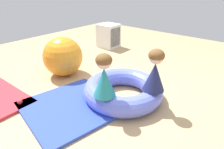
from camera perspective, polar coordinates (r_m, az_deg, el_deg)
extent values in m
plane|color=tan|center=(2.76, 2.62, -7.37)|extent=(8.00, 8.00, 0.00)
cube|color=#2D47B7|center=(2.64, -11.82, -9.21)|extent=(1.30, 1.29, 0.04)
torus|color=#6070E5|center=(2.73, 3.22, -4.51)|extent=(1.10, 1.10, 0.27)
cone|color=teal|center=(2.28, -2.26, -2.20)|extent=(0.35, 0.35, 0.35)
sphere|color=beige|center=(2.17, -2.38, 3.82)|extent=(0.18, 0.18, 0.18)
ellipsoid|color=brown|center=(2.16, -2.39, 4.25)|extent=(0.19, 0.19, 0.15)
cone|color=navy|center=(2.45, 12.24, -0.63)|extent=(0.27, 0.27, 0.36)
sphere|color=beige|center=(2.35, 12.83, 5.07)|extent=(0.18, 0.18, 0.18)
ellipsoid|color=brown|center=(2.34, 12.87, 5.48)|extent=(0.19, 0.19, 0.15)
sphere|color=red|center=(2.85, -25.29, -7.21)|extent=(0.07, 0.07, 0.07)
sphere|color=orange|center=(3.45, -14.13, 5.08)|extent=(0.67, 0.67, 0.67)
cube|color=silver|center=(4.90, -1.02, 11.24)|extent=(0.44, 0.44, 0.56)
cube|color=#2D2D33|center=(4.82, 0.08, 11.01)|extent=(0.34, 0.20, 0.44)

